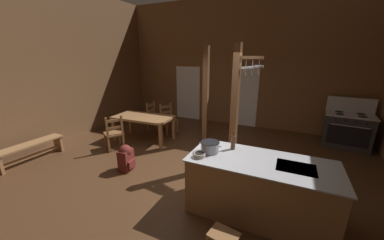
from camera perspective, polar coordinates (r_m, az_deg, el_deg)
The scene contains 18 objects.
ground_plane at distance 4.78m, azimuth -1.35°, elevation -14.47°, with size 9.00×8.53×0.10m, color #4C301C.
wall_back at distance 7.82m, azimuth 11.77°, elevation 14.52°, with size 9.00×0.14×4.34m, color brown.
wall_left at distance 7.03m, azimuth -34.49°, elevation 11.80°, with size 0.14×8.53×4.34m, color brown.
glazed_door_back_left at distance 8.49m, azimuth -1.10°, elevation 7.21°, with size 1.00×0.01×2.05m, color white.
glazed_panel_back_right at distance 7.78m, azimuth 14.09°, elevation 5.84°, with size 0.84×0.01×2.05m, color white.
kitchen_island at distance 3.62m, azimuth 17.34°, elevation -16.94°, with size 2.16×0.96×0.93m.
stove_range at distance 7.27m, azimuth 36.10°, elevation -2.12°, with size 1.22×0.92×1.32m.
support_post_with_pot_rack at distance 4.69m, azimuth 11.78°, elevation 4.41°, with size 0.62×0.23×2.69m.
support_post_center at distance 5.94m, azimuth 3.68°, elevation 6.22°, with size 0.14×0.14×2.69m.
dining_table at distance 6.42m, azimuth -12.87°, elevation 0.24°, with size 1.75×0.99×0.74m.
ladderback_chair_near_window at distance 6.06m, azimuth -20.15°, elevation -3.37°, with size 0.60×0.60×0.95m.
ladderback_chair_by_post at distance 7.03m, azimuth -6.44°, elevation 0.30°, with size 0.60×0.60×0.95m.
ladderback_chair_at_table_end at distance 7.37m, azimuth -10.04°, elevation 0.92°, with size 0.46×0.46×0.95m.
bench_along_left_wall at distance 6.42m, azimuth -37.24°, elevation -6.15°, with size 0.40×1.44×0.44m.
backpack at distance 4.94m, azimuth -17.28°, elevation -9.43°, with size 0.33×0.34×0.60m.
stockpot_on_counter at distance 3.47m, azimuth 4.87°, elevation -7.19°, with size 0.37×0.30×0.18m.
mixing_bowl_on_counter at distance 3.33m, azimuth 2.05°, elevation -9.33°, with size 0.18×0.18×0.07m.
bottle_tall_on_counter at distance 3.62m, azimuth 10.95°, elevation -5.80°, with size 0.07×0.07×0.32m.
Camera 1 is at (1.82, -3.67, 2.43)m, focal length 19.91 mm.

